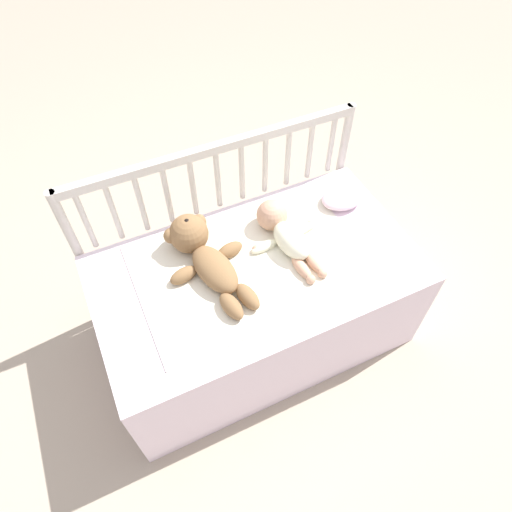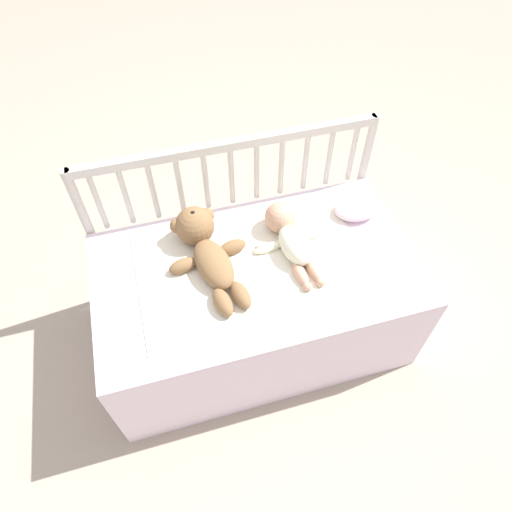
% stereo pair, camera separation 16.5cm
% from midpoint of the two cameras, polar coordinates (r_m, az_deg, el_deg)
% --- Properties ---
extents(ground_plane, '(12.00, 12.00, 0.00)m').
position_cam_midpoint_polar(ground_plane, '(2.09, -2.19, -9.40)').
color(ground_plane, tan).
extents(crib_mattress, '(1.21, 0.68, 0.47)m').
position_cam_midpoint_polar(crib_mattress, '(1.89, -2.40, -5.92)').
color(crib_mattress, silver).
rests_on(crib_mattress, ground_plane).
extents(crib_rail, '(1.21, 0.04, 0.78)m').
position_cam_midpoint_polar(crib_rail, '(1.86, -7.27, 8.16)').
color(crib_rail, beige).
rests_on(crib_rail, ground_plane).
extents(blanket, '(0.84, 0.56, 0.01)m').
position_cam_midpoint_polar(blanket, '(1.70, -3.59, -1.11)').
color(blanket, silver).
rests_on(blanket, crib_mattress).
extents(teddy_bear, '(0.31, 0.47, 0.15)m').
position_cam_midpoint_polar(teddy_bear, '(1.68, -9.39, 0.14)').
color(teddy_bear, olive).
rests_on(teddy_bear, crib_mattress).
extents(baby, '(0.30, 0.39, 0.12)m').
position_cam_midpoint_polar(baby, '(1.74, 0.91, 2.78)').
color(baby, '#EAEACC').
rests_on(baby, crib_mattress).
extents(small_pillow, '(0.18, 0.14, 0.06)m').
position_cam_midpoint_polar(small_pillow, '(1.91, 8.34, 7.10)').
color(small_pillow, silver).
rests_on(small_pillow, crib_mattress).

